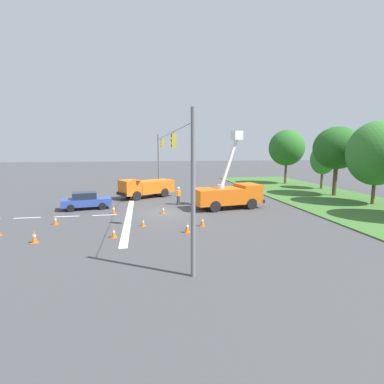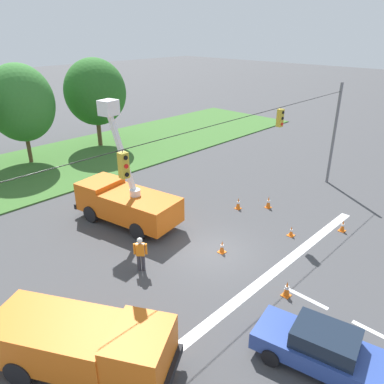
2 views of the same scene
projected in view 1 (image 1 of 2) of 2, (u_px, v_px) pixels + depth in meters
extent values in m
plane|color=#424244|center=(168.00, 213.00, 25.78)|extent=(200.00, 200.00, 0.00)
cube|color=#3D6B2D|center=(355.00, 206.00, 28.71)|extent=(56.00, 12.00, 0.10)
cube|color=silver|center=(129.00, 214.00, 25.25)|extent=(17.60, 0.50, 0.01)
cube|color=silver|center=(105.00, 215.00, 24.92)|extent=(0.20, 2.00, 0.01)
cube|color=silver|center=(67.00, 216.00, 24.43)|extent=(0.20, 2.00, 0.01)
cube|color=silver|center=(27.00, 218.00, 23.94)|extent=(0.20, 2.00, 0.01)
cylinder|color=slate|center=(159.00, 163.00, 37.93)|extent=(0.20, 0.20, 7.20)
cylinder|color=slate|center=(193.00, 195.00, 12.57)|extent=(0.20, 0.20, 7.20)
cylinder|color=black|center=(167.00, 135.00, 24.81)|extent=(26.00, 0.03, 0.03)
cylinder|color=black|center=(163.00, 138.00, 29.79)|extent=(0.02, 0.02, 0.10)
cube|color=gold|center=(163.00, 143.00, 29.86)|extent=(0.32, 0.28, 0.96)
cylinder|color=black|center=(161.00, 140.00, 29.79)|extent=(0.16, 0.05, 0.16)
cylinder|color=red|center=(161.00, 143.00, 29.84)|extent=(0.16, 0.05, 0.16)
cylinder|color=black|center=(161.00, 146.00, 29.88)|extent=(0.16, 0.05, 0.16)
cylinder|color=black|center=(174.00, 132.00, 19.51)|extent=(0.02, 0.02, 0.10)
cube|color=gold|center=(174.00, 141.00, 19.58)|extent=(0.32, 0.28, 0.96)
cylinder|color=black|center=(171.00, 136.00, 19.51)|extent=(0.16, 0.05, 0.16)
cylinder|color=black|center=(171.00, 141.00, 19.56)|extent=(0.16, 0.05, 0.16)
cylinder|color=red|center=(171.00, 146.00, 19.61)|extent=(0.16, 0.05, 0.16)
cylinder|color=brown|center=(286.00, 173.00, 45.70)|extent=(0.35, 0.35, 3.44)
ellipsoid|color=#286623|center=(287.00, 148.00, 45.13)|extent=(4.97, 5.38, 5.36)
cylinder|color=brown|center=(322.00, 180.00, 40.19)|extent=(0.31, 0.31, 2.48)
ellipsoid|color=#387F33|center=(323.00, 159.00, 39.78)|extent=(3.62, 3.10, 3.97)
cylinder|color=brown|center=(335.00, 182.00, 34.43)|extent=(0.46, 0.46, 3.30)
ellipsoid|color=#235B1E|center=(337.00, 148.00, 33.86)|extent=(5.26, 5.22, 4.79)
cylinder|color=brown|center=(373.00, 191.00, 29.10)|extent=(0.32, 0.32, 2.83)
ellipsoid|color=#33752D|center=(377.00, 153.00, 28.57)|extent=(5.16, 5.55, 6.14)
cube|color=orange|center=(218.00, 196.00, 27.23)|extent=(3.22, 4.73, 1.40)
cube|color=orange|center=(248.00, 193.00, 28.24)|extent=(2.69, 2.26, 1.68)
cube|color=#1E2838|center=(254.00, 189.00, 28.42)|extent=(2.11, 0.47, 0.76)
cube|color=black|center=(257.00, 199.00, 28.68)|extent=(2.48, 0.60, 0.30)
cylinder|color=black|center=(239.00, 200.00, 29.35)|extent=(0.45, 1.03, 1.00)
cylinder|color=black|center=(252.00, 204.00, 27.21)|extent=(0.45, 1.03, 1.00)
cylinder|color=black|center=(205.00, 202.00, 28.14)|extent=(0.45, 1.03, 1.00)
cylinder|color=black|center=(215.00, 206.00, 26.00)|extent=(0.45, 1.03, 1.00)
cylinder|color=silver|center=(221.00, 186.00, 27.20)|extent=(0.60, 0.60, 0.36)
cube|color=white|center=(229.00, 163.00, 27.15)|extent=(0.54, 1.74, 4.57)
cube|color=white|center=(237.00, 135.00, 27.03)|extent=(1.03, 0.95, 0.80)
cube|color=orange|center=(154.00, 186.00, 34.18)|extent=(4.02, 4.78, 1.37)
cube|color=orange|center=(130.00, 188.00, 32.30)|extent=(2.76, 2.63, 1.59)
cube|color=#1E2838|center=(124.00, 185.00, 31.86)|extent=(1.71, 1.02, 0.72)
cube|color=black|center=(122.00, 194.00, 31.78)|extent=(2.04, 1.24, 0.30)
cylinder|color=black|center=(137.00, 196.00, 31.77)|extent=(0.73, 1.01, 1.00)
cylinder|color=black|center=(128.00, 193.00, 33.36)|extent=(0.73, 1.01, 1.00)
cylinder|color=black|center=(164.00, 193.00, 33.95)|extent=(0.73, 1.01, 1.00)
cylinder|color=black|center=(155.00, 191.00, 35.54)|extent=(0.73, 1.01, 1.00)
cube|color=#2D4799|center=(86.00, 202.00, 27.33)|extent=(2.56, 4.56, 0.64)
cube|color=#192333|center=(84.00, 195.00, 27.19)|extent=(1.87, 2.31, 0.60)
cylinder|color=black|center=(101.00, 203.00, 28.64)|extent=(0.32, 0.67, 0.64)
cylinder|color=black|center=(102.00, 206.00, 27.04)|extent=(0.32, 0.67, 0.64)
cylinder|color=black|center=(71.00, 205.00, 27.71)|extent=(0.32, 0.67, 0.64)
cylinder|color=black|center=(71.00, 208.00, 26.12)|extent=(0.32, 0.67, 0.64)
cylinder|color=#383842|center=(179.00, 200.00, 29.50)|extent=(0.18, 0.18, 0.85)
cylinder|color=#383842|center=(178.00, 201.00, 29.34)|extent=(0.18, 0.18, 0.85)
cube|color=orange|center=(178.00, 193.00, 29.31)|extent=(0.45, 0.46, 0.60)
cube|color=silver|center=(178.00, 193.00, 29.31)|extent=(0.34, 0.36, 0.62)
cylinder|color=orange|center=(180.00, 192.00, 29.52)|extent=(0.11, 0.11, 0.55)
cylinder|color=orange|center=(177.00, 193.00, 29.10)|extent=(0.11, 0.11, 0.55)
sphere|color=tan|center=(178.00, 189.00, 29.25)|extent=(0.22, 0.22, 0.22)
sphere|color=white|center=(178.00, 188.00, 29.24)|extent=(0.26, 0.26, 0.26)
cube|color=orange|center=(114.00, 237.00, 18.66)|extent=(0.36, 0.36, 0.03)
cone|color=orange|center=(114.00, 232.00, 18.61)|extent=(0.26, 0.26, 0.65)
cylinder|color=white|center=(114.00, 232.00, 18.60)|extent=(0.16, 0.16, 0.12)
cube|color=orange|center=(202.00, 226.00, 21.37)|extent=(0.36, 0.36, 0.03)
cone|color=orange|center=(202.00, 221.00, 21.32)|extent=(0.29, 0.29, 0.72)
cylinder|color=white|center=(202.00, 220.00, 21.31)|extent=(0.18, 0.18, 0.13)
cube|color=orange|center=(187.00, 232.00, 19.76)|extent=(0.36, 0.36, 0.03)
cone|color=orange|center=(187.00, 227.00, 19.70)|extent=(0.30, 0.30, 0.76)
cylinder|color=white|center=(187.00, 226.00, 19.69)|extent=(0.19, 0.19, 0.14)
cube|color=orange|center=(143.00, 226.00, 21.35)|extent=(0.36, 0.36, 0.03)
cone|color=orange|center=(143.00, 222.00, 21.31)|extent=(0.22, 0.22, 0.56)
cylinder|color=white|center=(143.00, 222.00, 21.31)|extent=(0.14, 0.14, 0.10)
cube|color=orange|center=(114.00, 213.00, 25.47)|extent=(0.36, 0.36, 0.03)
cone|color=orange|center=(114.00, 209.00, 25.42)|extent=(0.29, 0.29, 0.71)
cylinder|color=white|center=(114.00, 209.00, 25.41)|extent=(0.18, 0.18, 0.13)
cube|color=orange|center=(35.00, 243.00, 17.62)|extent=(0.36, 0.36, 0.03)
cone|color=orange|center=(34.00, 236.00, 17.57)|extent=(0.30, 0.30, 0.75)
cylinder|color=white|center=(34.00, 236.00, 17.56)|extent=(0.19, 0.19, 0.13)
cube|color=orange|center=(56.00, 224.00, 21.81)|extent=(0.36, 0.36, 0.03)
cone|color=orange|center=(55.00, 220.00, 21.76)|extent=(0.26, 0.26, 0.66)
cylinder|color=white|center=(55.00, 219.00, 21.75)|extent=(0.16, 0.16, 0.12)
cube|color=orange|center=(163.00, 213.00, 25.46)|extent=(0.36, 0.36, 0.03)
cone|color=orange|center=(163.00, 210.00, 25.41)|extent=(0.26, 0.26, 0.64)
cylinder|color=white|center=(163.00, 209.00, 25.41)|extent=(0.16, 0.16, 0.12)
cube|color=orange|center=(198.00, 192.00, 37.44)|extent=(0.36, 0.36, 0.03)
cone|color=orange|center=(198.00, 190.00, 37.39)|extent=(0.24, 0.24, 0.60)
cylinder|color=white|center=(198.00, 190.00, 37.38)|extent=(0.15, 0.15, 0.11)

